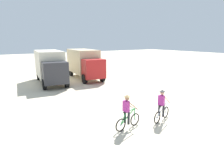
{
  "coord_description": "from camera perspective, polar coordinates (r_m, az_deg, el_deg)",
  "views": [
    {
      "loc": [
        -8.48,
        -7.58,
        4.46
      ],
      "look_at": [
        -0.48,
        4.47,
        1.1
      ],
      "focal_mm": 30.55,
      "sensor_mm": 36.0,
      "label": 1
    }
  ],
  "objects": [
    {
      "name": "ground_plane",
      "position": [
        12.22,
        13.76,
        -8.73
      ],
      "size": [
        120.0,
        120.0,
        0.0
      ],
      "primitive_type": "plane",
      "color": "beige"
    },
    {
      "name": "box_truck_cream_rv",
      "position": [
        20.95,
        -18.06,
        5.35
      ],
      "size": [
        3.15,
        6.98,
        3.35
      ],
      "color": "beige",
      "rests_on": "ground"
    },
    {
      "name": "box_truck_tan_camper",
      "position": [
        22.65,
        -8.24,
        6.39
      ],
      "size": [
        3.01,
        6.95,
        3.35
      ],
      "color": "#CCB78E",
      "rests_on": "ground"
    },
    {
      "name": "cyclist_orange_shirt",
      "position": [
        9.77,
        4.63,
        -8.7
      ],
      "size": [
        1.72,
        0.53,
        1.82
      ],
      "color": "black",
      "rests_on": "ground"
    },
    {
      "name": "cyclist_cowboy_hat",
      "position": [
        11.0,
        14.67,
        -6.56
      ],
      "size": [
        1.68,
        0.65,
        1.82
      ],
      "color": "black",
      "rests_on": "ground"
    }
  ]
}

